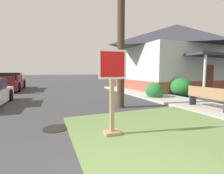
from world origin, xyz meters
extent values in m
cube|color=#668447|center=(2.02, 1.49, 0.04)|extent=(4.58, 4.89, 0.08)
cube|color=#B2AFA8|center=(5.51, 5.41, 0.06)|extent=(2.20, 15.70, 0.12)
cube|color=#A3845B|center=(0.67, 2.03, 1.06)|extent=(0.09, 0.09, 1.95)
cube|color=#A3845B|center=(0.67, 2.03, 0.12)|extent=(0.37, 0.30, 0.08)
cube|color=white|center=(0.67, 1.98, 1.75)|extent=(0.67, 0.05, 0.67)
cube|color=red|center=(0.66, 1.97, 1.75)|extent=(0.57, 0.04, 0.57)
cylinder|color=black|center=(-0.56, 3.19, 0.01)|extent=(0.70, 0.70, 0.02)
cylinder|color=black|center=(-2.63, 8.71, 0.31)|extent=(0.25, 0.63, 0.62)
sphere|color=red|center=(-2.89, 9.44, 0.47)|extent=(0.12, 0.12, 0.12)
cube|color=maroon|center=(-3.74, 14.48, 0.50)|extent=(2.05, 5.53, 0.68)
cube|color=black|center=(-3.74, 15.25, 1.14)|extent=(1.80, 1.44, 0.68)
cube|color=maroon|center=(-2.77, 13.51, 1.06)|extent=(0.10, 2.32, 0.44)
cylinder|color=black|center=(-4.71, 16.14, 0.38)|extent=(0.26, 0.76, 0.76)
cylinder|color=black|center=(-2.78, 16.14, 0.38)|extent=(0.26, 0.76, 0.76)
cylinder|color=black|center=(-2.78, 12.82, 0.38)|extent=(0.26, 0.76, 0.76)
cube|color=#93704C|center=(5.26, 3.04, 0.56)|extent=(0.42, 1.64, 0.06)
cube|color=#93704C|center=(5.08, 3.04, 0.78)|extent=(0.07, 1.64, 0.38)
cube|color=#2D2D33|center=(5.25, 3.78, 0.33)|extent=(0.36, 0.06, 0.41)
cube|color=brown|center=(10.15, 10.10, 0.45)|extent=(8.83, 6.58, 0.90)
cube|color=#B2C1B7|center=(10.15, 10.10, 2.24)|extent=(8.65, 6.45, 2.67)
pyramid|color=#33333D|center=(10.15, 10.10, 4.66)|extent=(9.27, 6.91, 2.16)
cube|color=#33333D|center=(10.15, 6.11, 2.68)|extent=(4.85, 1.40, 0.16)
cylinder|color=#B2C1B7|center=(8.16, 5.56, 1.34)|extent=(0.16, 0.16, 2.68)
cube|color=brown|center=(10.15, 6.79, 1.05)|extent=(0.90, 0.06, 2.00)
ellipsoid|color=#246E2E|center=(7.28, 6.55, 0.59)|extent=(1.42, 1.42, 1.17)
ellipsoid|color=#266D30|center=(5.06, 6.28, 0.47)|extent=(1.03, 1.03, 0.94)
camera|label=1|loc=(-0.75, -1.48, 1.59)|focal=26.08mm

